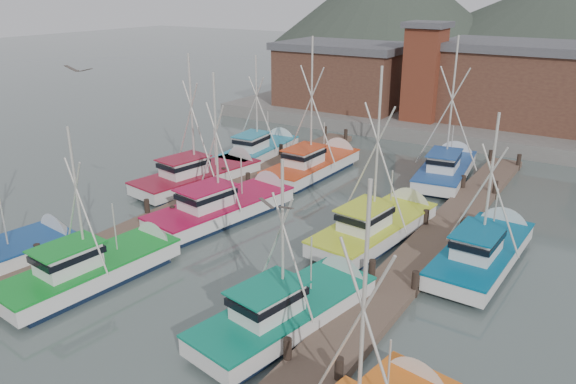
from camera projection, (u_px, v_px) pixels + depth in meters
The scene contains 19 objects.
ground at pixel (196, 295), 24.28m from camera, with size 260.00×260.00×0.00m, color #44524F.
dock_left at pixel (148, 225), 30.94m from camera, with size 2.30×46.00×1.50m.
dock_right at pixel (384, 295), 23.87m from camera, with size 2.30×46.00×1.50m.
quay at pixel (455, 120), 53.37m from camera, with size 44.00×16.00×1.20m, color gray.
shed_left at pixel (343, 74), 56.04m from camera, with size 12.72×8.48×6.20m.
shed_center at pixel (528, 83), 48.93m from camera, with size 14.84×9.54×6.90m.
lookout_tower at pixel (424, 71), 49.50m from camera, with size 3.60×3.60×8.50m.
distant_hills at pixel (512, 45), 127.77m from camera, with size 175.00×140.00×42.00m.
boat_4 at pixel (101, 266), 25.36m from camera, with size 3.52×8.93×7.99m.
boat_5 at pixel (295, 308), 22.04m from camera, with size 4.20×9.09×7.67m.
boat_8 at pixel (229, 206), 32.37m from camera, with size 4.45×9.94×9.22m.
boat_9 at pixel (380, 226), 29.66m from camera, with size 3.93×9.48×9.88m.
boat_10 at pixel (204, 175), 37.63m from camera, with size 4.42×9.90×9.57m.
boat_11 at pixel (485, 250), 26.89m from camera, with size 3.42×9.06×8.27m.
boat_12 at pixel (316, 164), 39.92m from camera, with size 4.13×9.43×10.38m.
boat_13 at pixel (447, 169), 38.94m from camera, with size 4.14×9.46×10.50m.
boat_14 at pixel (262, 150), 43.43m from camera, with size 3.56×8.90×8.64m.
gull_near at pixel (78, 70), 20.77m from camera, with size 1.55×0.62×0.24m.
gull_far at pixel (276, 206), 19.36m from camera, with size 1.54×0.66×0.24m.
Camera 1 is at (14.79, -15.77, 12.57)m, focal length 35.00 mm.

